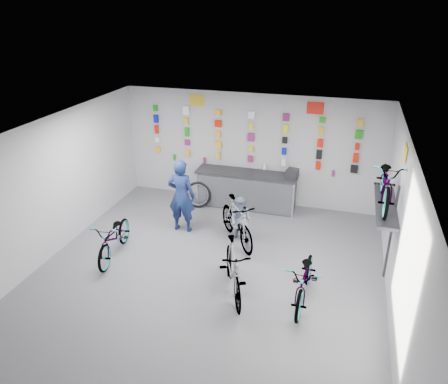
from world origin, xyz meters
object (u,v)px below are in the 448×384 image
(bike_left, at_px, (114,237))
(bike_right, at_px, (305,279))
(counter, at_px, (246,190))
(bike_center, at_px, (233,269))
(clerk, at_px, (181,196))
(customer, at_px, (241,220))
(bike_service, at_px, (237,222))

(bike_left, xyz_separation_m, bike_right, (4.16, -0.39, 0.01))
(counter, height_order, bike_center, bike_center)
(counter, distance_m, clerk, 2.10)
(counter, distance_m, bike_center, 3.82)
(clerk, bearing_deg, customer, 173.11)
(clerk, bearing_deg, bike_service, 170.39)
(bike_right, height_order, clerk, clerk)
(counter, height_order, customer, customer)
(counter, relative_size, customer, 2.42)
(bike_left, bearing_deg, bike_center, -19.60)
(bike_service, bearing_deg, bike_center, -114.39)
(customer, bearing_deg, bike_right, -29.67)
(bike_service, distance_m, clerk, 1.49)
(bike_left, xyz_separation_m, bike_service, (2.40, 1.31, 0.08))
(counter, bearing_deg, bike_left, -123.91)
(customer, bearing_deg, bike_left, -134.23)
(counter, xyz_separation_m, bike_right, (2.00, -3.60, -0.02))
(bike_center, relative_size, customer, 1.60)
(bike_left, height_order, clerk, clerk)
(bike_center, xyz_separation_m, customer, (-0.35, 1.93, 0.02))
(bike_center, bearing_deg, bike_left, 145.79)
(bike_service, height_order, clerk, clerk)
(bike_left, bearing_deg, bike_service, 20.16)
(bike_service, bearing_deg, clerk, 134.08)
(counter, distance_m, bike_left, 3.87)
(customer, bearing_deg, counter, 116.47)
(customer, bearing_deg, bike_service, -124.24)
(bike_center, xyz_separation_m, clerk, (-1.85, 2.08, 0.37))
(bike_right, bearing_deg, bike_service, 137.62)
(counter, height_order, bike_right, counter)
(bike_right, distance_m, bike_service, 2.45)
(bike_left, distance_m, customer, 2.83)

